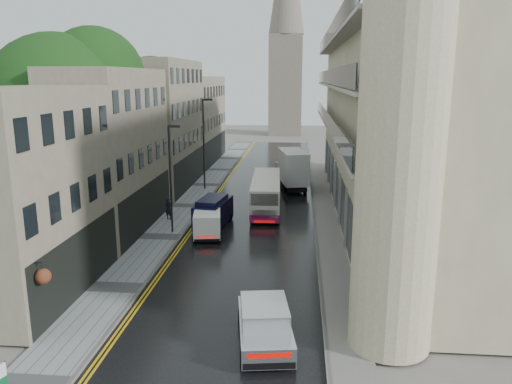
% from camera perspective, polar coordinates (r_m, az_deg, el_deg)
% --- Properties ---
extents(road, '(9.00, 85.00, 0.02)m').
position_cam_1_polar(road, '(41.02, 0.23, -1.88)').
color(road, black).
rests_on(road, ground).
extents(left_sidewalk, '(2.70, 85.00, 0.12)m').
position_cam_1_polar(left_sidewalk, '(41.89, -7.77, -1.61)').
color(left_sidewalk, gray).
rests_on(left_sidewalk, ground).
extents(right_sidewalk, '(1.80, 85.00, 0.12)m').
position_cam_1_polar(right_sidewalk, '(40.93, 7.79, -1.96)').
color(right_sidewalk, slate).
rests_on(right_sidewalk, ground).
extents(old_shop_row, '(4.50, 56.00, 12.00)m').
position_cam_1_polar(old_shop_row, '(44.14, -11.89, 6.82)').
color(old_shop_row, gray).
rests_on(old_shop_row, ground).
extents(modern_block, '(8.00, 40.00, 14.00)m').
position_cam_1_polar(modern_block, '(38.80, 15.51, 7.29)').
color(modern_block, beige).
rests_on(modern_block, ground).
extents(church_spire, '(6.40, 6.40, 40.00)m').
position_cam_1_polar(church_spire, '(94.52, 3.50, 18.73)').
color(church_spire, slate).
rests_on(church_spire, ground).
extents(tree_near, '(10.56, 10.56, 13.89)m').
position_cam_1_polar(tree_near, '(35.89, -21.29, 6.36)').
color(tree_near, black).
rests_on(tree_near, ground).
extents(tree_far, '(9.24, 9.24, 12.46)m').
position_cam_1_polar(tree_far, '(47.81, -14.05, 7.44)').
color(tree_far, black).
rests_on(tree_far, ground).
extents(cream_bus, '(2.61, 9.69, 2.62)m').
position_cam_1_polar(cream_bus, '(37.77, -0.47, -1.12)').
color(cream_bus, beige).
rests_on(cream_bus, road).
extents(white_lorry, '(3.55, 7.49, 3.78)m').
position_cam_1_polar(white_lorry, '(46.29, 3.26, 2.23)').
color(white_lorry, silver).
rests_on(white_lorry, road).
extents(silver_hatchback, '(2.65, 4.83, 1.72)m').
position_cam_1_polar(silver_hatchback, '(19.30, -1.50, -17.08)').
color(silver_hatchback, silver).
rests_on(silver_hatchback, road).
extents(white_van, '(2.36, 4.29, 1.84)m').
position_cam_1_polar(white_van, '(32.79, -7.04, -4.13)').
color(white_van, white).
rests_on(white_van, road).
extents(navy_van, '(2.36, 4.61, 2.25)m').
position_cam_1_polar(navy_van, '(34.90, -6.95, -2.73)').
color(navy_van, black).
rests_on(navy_van, road).
extents(pedestrian, '(0.68, 0.57, 1.61)m').
position_cam_1_polar(pedestrian, '(37.92, -9.95, -1.90)').
color(pedestrian, black).
rests_on(pedestrian, left_sidewalk).
extents(lamp_post_near, '(0.84, 0.26, 7.31)m').
position_cam_1_polar(lamp_post_near, '(34.06, -9.76, 1.35)').
color(lamp_post_near, black).
rests_on(lamp_post_near, left_sidewalk).
extents(lamp_post_far, '(0.96, 0.53, 8.44)m').
position_cam_1_polar(lamp_post_far, '(47.38, -5.99, 5.41)').
color(lamp_post_far, black).
rests_on(lamp_post_far, left_sidewalk).
extents(estate_sign, '(0.26, 0.54, 0.91)m').
position_cam_1_polar(estate_sign, '(20.09, -27.26, -18.36)').
color(estate_sign, white).
rests_on(estate_sign, left_sidewalk).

